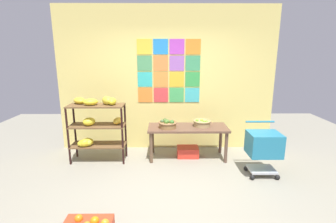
{
  "coord_description": "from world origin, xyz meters",
  "views": [
    {
      "loc": [
        -0.02,
        -3.16,
        1.97
      ],
      "look_at": [
        0.02,
        1.09,
        0.96
      ],
      "focal_mm": 26.42,
      "sensor_mm": 36.0,
      "label": 1
    }
  ],
  "objects_px": {
    "produce_crate_under_table": "(188,152)",
    "banana_shelf_unit": "(96,123)",
    "fruit_basket_left": "(202,123)",
    "shopping_cart": "(264,146)",
    "fruit_basket_centre": "(167,124)",
    "display_table": "(188,131)"
  },
  "relations": [
    {
      "from": "banana_shelf_unit",
      "to": "display_table",
      "type": "xyz_separation_m",
      "value": [
        1.69,
        0.12,
        -0.2
      ]
    },
    {
      "from": "fruit_basket_left",
      "to": "produce_crate_under_table",
      "type": "xyz_separation_m",
      "value": [
        -0.26,
        0.02,
        -0.59
      ]
    },
    {
      "from": "display_table",
      "to": "fruit_basket_centre",
      "type": "xyz_separation_m",
      "value": [
        -0.38,
        -0.07,
        0.16
      ]
    },
    {
      "from": "produce_crate_under_table",
      "to": "fruit_basket_centre",
      "type": "bearing_deg",
      "value": -163.18
    },
    {
      "from": "display_table",
      "to": "produce_crate_under_table",
      "type": "xyz_separation_m",
      "value": [
        0.01,
        0.05,
        -0.45
      ]
    },
    {
      "from": "banana_shelf_unit",
      "to": "produce_crate_under_table",
      "type": "bearing_deg",
      "value": 5.67
    },
    {
      "from": "banana_shelf_unit",
      "to": "produce_crate_under_table",
      "type": "height_order",
      "value": "banana_shelf_unit"
    },
    {
      "from": "display_table",
      "to": "fruit_basket_centre",
      "type": "bearing_deg",
      "value": -169.71
    },
    {
      "from": "fruit_basket_left",
      "to": "shopping_cart",
      "type": "bearing_deg",
      "value": -39.62
    },
    {
      "from": "fruit_basket_centre",
      "to": "produce_crate_under_table",
      "type": "height_order",
      "value": "fruit_basket_centre"
    },
    {
      "from": "fruit_basket_centre",
      "to": "display_table",
      "type": "bearing_deg",
      "value": 10.29
    },
    {
      "from": "display_table",
      "to": "shopping_cart",
      "type": "bearing_deg",
      "value": -31.5
    },
    {
      "from": "banana_shelf_unit",
      "to": "fruit_basket_centre",
      "type": "bearing_deg",
      "value": 2.17
    },
    {
      "from": "fruit_basket_centre",
      "to": "shopping_cart",
      "type": "distance_m",
      "value": 1.69
    },
    {
      "from": "produce_crate_under_table",
      "to": "shopping_cart",
      "type": "relative_size",
      "value": 0.47
    },
    {
      "from": "fruit_basket_left",
      "to": "produce_crate_under_table",
      "type": "height_order",
      "value": "fruit_basket_left"
    },
    {
      "from": "banana_shelf_unit",
      "to": "fruit_basket_left",
      "type": "relative_size",
      "value": 3.57
    },
    {
      "from": "display_table",
      "to": "shopping_cart",
      "type": "xyz_separation_m",
      "value": [
        1.17,
        -0.71,
        -0.03
      ]
    },
    {
      "from": "fruit_basket_centre",
      "to": "fruit_basket_left",
      "type": "bearing_deg",
      "value": 8.59
    },
    {
      "from": "fruit_basket_left",
      "to": "banana_shelf_unit",
      "type": "bearing_deg",
      "value": -175.68
    },
    {
      "from": "fruit_basket_centre",
      "to": "shopping_cart",
      "type": "bearing_deg",
      "value": -22.58
    },
    {
      "from": "produce_crate_under_table",
      "to": "banana_shelf_unit",
      "type": "bearing_deg",
      "value": -174.33
    }
  ]
}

